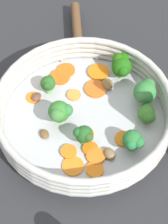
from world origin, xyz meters
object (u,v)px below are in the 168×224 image
object	(u,v)px
carrot_slice_7	(74,95)
mushroom_piece_2	(109,154)
carrot_slice_2	(85,134)
broccoli_floret_5	(146,91)
mushroom_piece_1	(107,84)
carrot_slice_6	(34,98)
carrot_slice_12	(90,149)
broccoli_floret_3	(84,135)
carrot_slice_5	(60,77)
mushroom_piece_3	(44,134)
broccoli_floret_4	(134,141)
carrot_slice_11	(66,70)
broccoli_floret_6	(48,84)
mushroom_piece_0	(36,97)
carrot_slice_13	(96,156)
carrot_slice_4	(69,152)
broccoli_floret_0	(60,112)
carrot_slice_9	(47,82)
carrot_slice_3	(99,72)
carrot_slice_8	(95,169)
skillet	(84,118)
carrot_slice_1	(94,88)
carrot_slice_10	(124,139)
broccoli_floret_1	(147,114)
broccoli_floret_2	(121,65)
carrot_slice_0	(73,166)

from	to	relation	value
carrot_slice_7	mushroom_piece_2	bearing A→B (deg)	44.88
carrot_slice_2	broccoli_floret_5	world-z (taller)	broccoli_floret_5
carrot_slice_2	mushroom_piece_1	distance (m)	0.13
carrot_slice_6	carrot_slice_7	xyz separation A→B (m)	(-0.03, 0.08, 0.00)
carrot_slice_12	broccoli_floret_3	bearing A→B (deg)	-123.90
carrot_slice_5	broccoli_floret_3	distance (m)	0.17
mushroom_piece_1	mushroom_piece_3	xyz separation A→B (m)	(0.16, -0.08, -0.00)
carrot_slice_2	broccoli_floret_4	distance (m)	0.10
carrot_slice_11	carrot_slice_12	distance (m)	0.20
broccoli_floret_6	mushroom_piece_0	distance (m)	0.04
carrot_slice_13	carrot_slice_4	bearing A→B (deg)	-81.11
broccoli_floret_0	mushroom_piece_2	distance (m)	0.12
carrot_slice_7	mushroom_piece_2	distance (m)	0.16
carrot_slice_9	broccoli_floret_0	bearing A→B (deg)	37.28
carrot_slice_3	carrot_slice_8	world-z (taller)	carrot_slice_3
skillet	mushroom_piece_1	size ratio (longest dim) A/B	11.20
carrot_slice_11	carrot_slice_13	world-z (taller)	same
mushroom_piece_2	carrot_slice_8	bearing A→B (deg)	-23.27
carrot_slice_12	mushroom_piece_2	bearing A→B (deg)	88.92
broccoli_floret_6	carrot_slice_1	bearing A→B (deg)	112.67
carrot_slice_6	mushroom_piece_3	world-z (taller)	mushroom_piece_3
carrot_slice_5	broccoli_floret_0	xyz separation A→B (m)	(0.11, 0.04, 0.03)
carrot_slice_10	mushroom_piece_3	size ratio (longest dim) A/B	1.58
broccoli_floret_6	broccoli_floret_4	bearing A→B (deg)	68.64
carrot_slice_2	broccoli_floret_3	distance (m)	0.03
carrot_slice_10	broccoli_floret_5	xyz separation A→B (m)	(-0.10, 0.01, 0.03)
carrot_slice_11	broccoli_floret_5	bearing A→B (deg)	81.26
broccoli_floret_0	carrot_slice_1	bearing A→B (deg)	161.60
carrot_slice_7	broccoli_floret_4	bearing A→B (deg)	60.28
carrot_slice_7	broccoli_floret_0	bearing A→B (deg)	-1.25
carrot_slice_3	mushroom_piece_1	xyz separation A→B (m)	(0.03, 0.03, 0.00)
carrot_slice_11	carrot_slice_12	world-z (taller)	same
skillet	broccoli_floret_1	size ratio (longest dim) A/B	7.81
carrot_slice_8	broccoli_floret_3	size ratio (longest dim) A/B	0.76
broccoli_floret_1	carrot_slice_11	bearing A→B (deg)	-110.49
broccoli_floret_6	carrot_slice_6	bearing A→B (deg)	-39.65
carrot_slice_12	carrot_slice_5	bearing A→B (deg)	-141.16
broccoli_floret_2	mushroom_piece_0	size ratio (longest dim) A/B	2.35
carrot_slice_4	carrot_slice_0	bearing A→B (deg)	35.12
carrot_slice_5	carrot_slice_6	bearing A→B (deg)	-23.92
carrot_slice_3	carrot_slice_8	distance (m)	0.23
broccoli_floret_1	mushroom_piece_2	xyz separation A→B (m)	(0.10, -0.05, -0.02)
carrot_slice_4	carrot_slice_3	bearing A→B (deg)	-177.51
carrot_slice_7	broccoli_floret_4	xyz separation A→B (m)	(0.08, 0.15, 0.03)
mushroom_piece_0	mushroom_piece_2	bearing A→B (deg)	66.51
mushroom_piece_3	carrot_slice_6	bearing A→B (deg)	-143.44
carrot_slice_10	broccoli_floret_1	bearing A→B (deg)	151.71
carrot_slice_8	mushroom_piece_0	distance (m)	0.20
carrot_slice_5	carrot_slice_7	world-z (taller)	same
skillet	carrot_slice_7	world-z (taller)	carrot_slice_7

